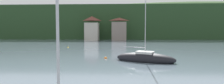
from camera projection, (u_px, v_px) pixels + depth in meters
name	position (u px, v px, depth m)	size (l,w,h in m)	color
wooded_hillside	(162.00, 26.00, 119.81)	(352.00, 62.01, 32.94)	#264223
shore_building_west	(92.00, 29.00, 81.30)	(5.61, 6.13, 9.73)	beige
shore_building_westcentral	(119.00, 29.00, 79.59)	(6.09, 3.61, 9.05)	gray
sailboat_mid_0	(145.00, 58.00, 26.21)	(8.32, 5.53, 9.72)	black
mooring_buoy_near	(106.00, 58.00, 29.15)	(0.45, 0.45, 0.45)	orange
mooring_buoy_mid	(68.00, 47.00, 47.45)	(0.38, 0.38, 0.38)	yellow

